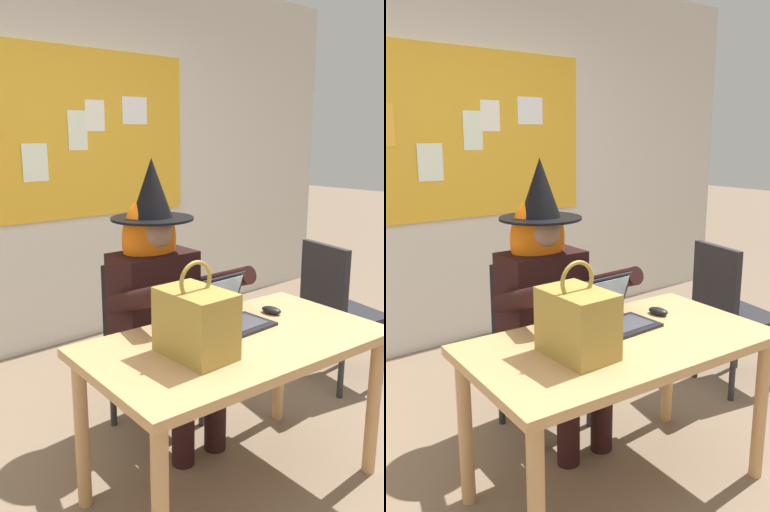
{
  "view_description": "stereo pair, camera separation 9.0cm",
  "coord_description": "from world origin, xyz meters",
  "views": [
    {
      "loc": [
        -1.62,
        -1.37,
        1.55
      ],
      "look_at": [
        -0.12,
        0.39,
        1.01
      ],
      "focal_mm": 36.65,
      "sensor_mm": 36.0,
      "label": 1
    },
    {
      "loc": [
        -1.55,
        -1.42,
        1.55
      ],
      "look_at": [
        -0.12,
        0.39,
        1.01
      ],
      "focal_mm": 36.65,
      "sensor_mm": 36.0,
      "label": 2
    }
  ],
  "objects": [
    {
      "name": "wall_back_bulletin",
      "position": [
        -0.0,
        2.14,
        1.4
      ],
      "size": [
        6.03,
        2.25,
        2.77
      ],
      "color": "beige",
      "rests_on": "ground"
    },
    {
      "name": "laptop",
      "position": [
        -0.06,
        0.22,
        0.76
      ],
      "size": [
        0.34,
        0.28,
        0.21
      ],
      "rotation": [
        0.0,
        0.0,
        0.02
      ],
      "color": "black",
      "rests_on": "desk_main"
    },
    {
      "name": "desk_main",
      "position": [
        -0.14,
        0.08,
        0.62
      ],
      "size": [
        1.33,
        0.79,
        0.71
      ],
      "rotation": [
        0.0,
        0.0,
        -0.06
      ],
      "color": "tan",
      "rests_on": "ground"
    },
    {
      "name": "chair_at_desk",
      "position": [
        -0.09,
        0.79,
        0.5
      ],
      "size": [
        0.45,
        0.45,
        0.89
      ],
      "rotation": [
        0.0,
        0.0,
        -1.5
      ],
      "color": "black",
      "rests_on": "ground"
    },
    {
      "name": "person_costumed",
      "position": [
        -0.09,
        0.67,
        0.79
      ],
      "size": [
        0.61,
        0.68,
        1.44
      ],
      "rotation": [
        0.0,
        0.0,
        -1.61
      ],
      "color": "black",
      "rests_on": "ground"
    },
    {
      "name": "handbag",
      "position": [
        -0.38,
        0.06,
        0.85
      ],
      "size": [
        0.2,
        0.3,
        0.38
      ],
      "rotation": [
        0.0,
        0.0,
        0.29
      ],
      "color": "olive",
      "rests_on": "desk_main"
    },
    {
      "name": "chair_extra_corner",
      "position": [
        1.05,
        0.39,
        0.52
      ],
      "size": [
        0.5,
        0.5,
        0.91
      ],
      "rotation": [
        0.0,
        0.0,
        6.06
      ],
      "color": "black",
      "rests_on": "ground"
    },
    {
      "name": "ground_plane",
      "position": [
        0.0,
        0.0,
        0.0
      ],
      "size": [
        24.0,
        24.0,
        0.0
      ],
      "primitive_type": "plane",
      "color": "#75604C"
    },
    {
      "name": "computer_mouse",
      "position": [
        0.21,
        0.19,
        0.73
      ],
      "size": [
        0.07,
        0.11,
        0.03
      ],
      "primitive_type": "ellipsoid",
      "rotation": [
        0.0,
        0.0,
        0.11
      ],
      "color": "black",
      "rests_on": "desk_main"
    }
  ]
}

